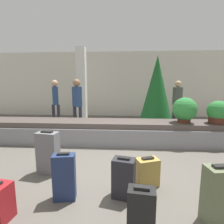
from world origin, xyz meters
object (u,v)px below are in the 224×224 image
Objects in this scene: suitcase_1 at (48,153)px; suitcase_5 at (217,196)px; traveler_0 at (55,99)px; traveler_2 at (77,100)px; traveler_1 at (177,99)px; decorated_tree at (157,92)px; pillar at (82,84)px; suitcase_0 at (147,172)px; suitcase_2 at (141,216)px; potted_plant_1 at (218,113)px; suitcase_6 at (124,178)px; potted_plant_0 at (185,110)px; suitcase_4 at (64,177)px.

suitcase_1 is 2.63m from suitcase_5.
traveler_0 is 1.11m from traveler_2.
suitcase_1 is 5.23m from traveler_1.
suitcase_5 is 5.82m from traveler_0.
suitcase_1 is 0.31× the size of decorated_tree.
pillar is at bearing 108.82° from suitcase_5.
suitcase_2 is (-0.20, -1.05, 0.07)m from suitcase_0.
suitcase_1 is 1.34× the size of potted_plant_1.
traveler_2 reaches higher than suitcase_1.
decorated_tree reaches higher than traveler_0.
suitcase_6 is 4.88m from traveler_0.
traveler_1 is at bearing 78.24° from potted_plant_0.
traveler_1 is at bearing 48.67° from suitcase_0.
suitcase_1 is at bearing 169.05° from suitcase_6.
suitcase_1 is 4.10m from decorated_tree.
suitcase_2 is at bearing -178.09° from traveler_0.
pillar reaches higher than suitcase_5.
potted_plant_0 is 3.40m from traveler_2.
pillar is 1.84× the size of traveler_1.
suitcase_2 is at bearing -40.71° from suitcase_4.
potted_plant_1 is at bearing -36.48° from pillar.
suitcase_2 is 0.91× the size of suitcase_4.
suitcase_0 is 3.67m from decorated_tree.
suitcase_4 is at bearing -160.25° from suitcase_6.
suitcase_1 is at bearing -155.79° from potted_plant_1.
suitcase_0 is 0.27× the size of traveler_1.
traveler_0 is at bearing -16.19° from traveler_1.
suitcase_4 is at bearing -116.65° from decorated_tree.
pillar is 1.80× the size of traveler_2.
potted_plant_0 is (2.41, 2.43, 0.61)m from suitcase_4.
traveler_0 reaches higher than suitcase_6.
suitcase_6 is 0.24× the size of decorated_tree.
suitcase_2 is 0.93× the size of potted_plant_0.
suitcase_1 is 0.45× the size of traveler_0.
pillar is 1.65m from traveler_0.
potted_plant_1 is 0.34× the size of traveler_1.
suitcase_1 reaches higher than suitcase_6.
traveler_0 is at bearing 108.38° from suitcase_0.
decorated_tree is at bearing -30.30° from pillar.
traveler_2 is at bearing -81.37° from pillar.
suitcase_5 is 5.10m from traveler_1.
potted_plant_1 is at bearing -2.47° from potted_plant_0.
pillar is 4.68× the size of suitcase_4.
potted_plant_0 is 0.38× the size of traveler_1.
suitcase_0 is 4.60m from traveler_1.
traveler_1 is 0.98× the size of traveler_2.
suitcase_6 reaches higher than suitcase_0.
traveler_2 is at bearing 119.11° from suitcase_2.
suitcase_2 is 0.35× the size of traveler_0.
suitcase_5 is at bearing -90.62° from decorated_tree.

